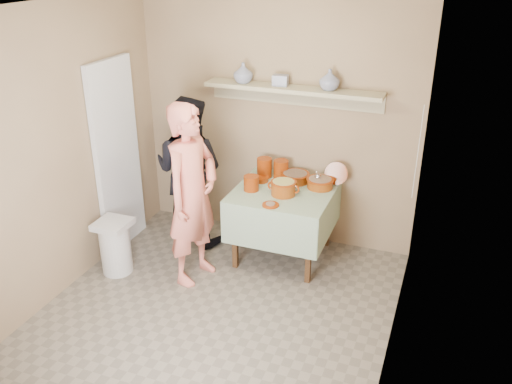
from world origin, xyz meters
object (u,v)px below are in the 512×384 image
at_px(cazuela_rice, 283,187).
at_px(person_helper, 189,171).
at_px(serving_table, 284,201).
at_px(trash_bin, 115,246).
at_px(person_cook, 192,195).

bearing_deg(cazuela_rice, person_helper, 173.75).
bearing_deg(person_helper, serving_table, -177.82).
height_order(serving_table, trash_bin, serving_table).
relative_size(serving_table, trash_bin, 1.74).
bearing_deg(serving_table, trash_bin, -149.13).
height_order(person_cook, trash_bin, person_cook).
bearing_deg(serving_table, person_cook, -136.01).
height_order(serving_table, cazuela_rice, cazuela_rice).
distance_m(serving_table, cazuela_rice, 0.23).
bearing_deg(trash_bin, person_helper, 66.17).
height_order(cazuela_rice, trash_bin, cazuela_rice).
height_order(person_helper, trash_bin, person_helper).
distance_m(person_helper, trash_bin, 1.10).
bearing_deg(person_cook, trash_bin, 115.99).
relative_size(person_cook, serving_table, 1.81).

